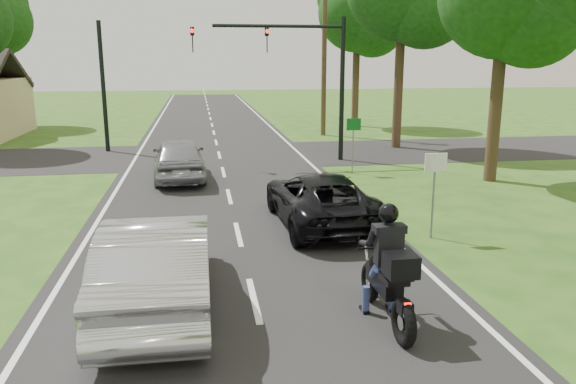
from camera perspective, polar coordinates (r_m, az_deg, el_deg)
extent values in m
plane|color=#234C15|center=(10.51, -3.47, -10.94)|extent=(140.00, 140.00, 0.00)
cube|color=black|center=(20.03, -6.32, 0.89)|extent=(8.00, 100.00, 0.01)
cube|color=black|center=(25.91, -7.00, 3.74)|extent=(60.00, 7.00, 0.01)
torus|color=black|center=(10.47, 8.33, -9.00)|extent=(0.17, 0.73, 0.73)
torus|color=black|center=(9.06, 11.67, -12.85)|extent=(0.19, 0.79, 0.79)
cube|color=black|center=(9.72, 9.73, -8.76)|extent=(0.33, 1.05, 0.33)
sphere|color=black|center=(9.89, 9.24, -7.12)|extent=(0.37, 0.37, 0.37)
cube|color=black|center=(9.31, 10.57, -8.50)|extent=(0.38, 0.61, 0.11)
cube|color=#FF0C07|center=(8.81, 12.07, -11.13)|extent=(0.11, 0.03, 0.05)
cylinder|color=silver|center=(9.41, 11.93, -11.99)|extent=(0.11, 0.88, 0.10)
cylinder|color=black|center=(10.02, 8.87, -5.63)|extent=(0.68, 0.05, 0.04)
cube|color=black|center=(8.91, 11.41, -7.29)|extent=(0.49, 0.45, 0.35)
cube|color=black|center=(9.34, 10.23, -5.32)|extent=(0.44, 0.25, 0.66)
sphere|color=black|center=(9.26, 10.20, -2.14)|extent=(0.33, 0.33, 0.33)
cylinder|color=navy|center=(9.99, 7.91, -10.80)|extent=(0.13, 0.13, 0.49)
cylinder|color=navy|center=(10.14, 10.56, -10.53)|extent=(0.13, 0.13, 0.49)
imported|color=black|center=(14.89, 3.31, -0.67)|extent=(2.52, 5.09, 1.39)
imported|color=silver|center=(10.17, -13.04, -6.98)|extent=(1.80, 5.08, 1.67)
imported|color=#94969B|center=(20.80, -11.00, 3.38)|extent=(2.06, 4.62, 1.54)
cylinder|color=black|center=(24.34, 5.51, 10.25)|extent=(0.20, 0.20, 6.00)
cylinder|color=black|center=(23.81, -0.92, 16.50)|extent=(5.40, 0.14, 0.14)
imported|color=black|center=(23.72, -2.16, 15.18)|extent=(0.16, 0.36, 1.00)
imported|color=black|center=(23.54, -9.68, 15.01)|extent=(0.16, 0.36, 1.00)
sphere|color=#FF0C07|center=(23.55, -2.11, 15.99)|extent=(0.16, 0.16, 0.16)
sphere|color=#FF0C07|center=(23.37, -9.72, 15.83)|extent=(0.16, 0.16, 0.16)
cylinder|color=black|center=(27.90, -18.25, 10.05)|extent=(0.20, 0.20, 6.00)
cylinder|color=brown|center=(32.33, 3.71, 14.61)|extent=(0.28, 0.28, 10.00)
cylinder|color=slate|center=(14.12, 14.53, -0.65)|extent=(0.05, 0.05, 2.00)
cube|color=silver|center=(13.91, 14.79, 2.92)|extent=(0.55, 0.04, 0.45)
cylinder|color=slate|center=(21.59, 6.61, 4.48)|extent=(0.05, 0.05, 2.00)
cube|color=#0C591E|center=(21.44, 6.69, 6.84)|extent=(0.55, 0.04, 0.45)
cylinder|color=#332316|center=(21.29, 20.40, 8.87)|extent=(0.44, 0.44, 5.88)
sphere|color=#10380F|center=(21.16, 23.72, 16.27)|extent=(3.60, 3.60, 3.60)
cylinder|color=#332316|center=(28.26, 11.20, 11.52)|extent=(0.44, 0.44, 7.00)
sphere|color=#10380F|center=(28.02, 13.88, 18.29)|extent=(4.32, 4.32, 4.32)
cylinder|color=#332316|center=(36.95, 6.91, 11.64)|extent=(0.44, 0.44, 6.44)
sphere|color=#10380F|center=(37.04, 7.08, 17.69)|extent=(4.95, 4.95, 4.95)
sphere|color=#10380F|center=(36.59, 8.64, 16.43)|extent=(3.96, 3.96, 3.96)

